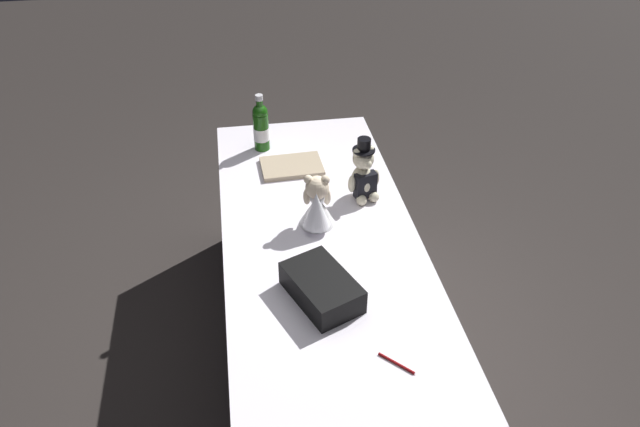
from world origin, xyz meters
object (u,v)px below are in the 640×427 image
(teddy_bear_groom, at_px, (363,175))
(signing_pen, at_px, (398,364))
(teddy_bear_bride, at_px, (317,205))
(champagne_bottle, at_px, (261,126))
(gift_case_black, at_px, (322,287))
(guestbook, at_px, (292,166))

(teddy_bear_groom, relative_size, signing_pen, 2.76)
(teddy_bear_bride, height_order, champagne_bottle, champagne_bottle)
(teddy_bear_bride, bearing_deg, teddy_bear_groom, 126.41)
(teddy_bear_bride, relative_size, gift_case_black, 0.68)
(gift_case_black, relative_size, guestbook, 1.20)
(signing_pen, distance_m, guestbook, 1.22)
(champagne_bottle, distance_m, gift_case_black, 1.09)
(champagne_bottle, xyz_separation_m, gift_case_black, (1.08, 0.12, -0.07))
(champagne_bottle, relative_size, guestbook, 1.01)
(teddy_bear_bride, xyz_separation_m, champagne_bottle, (-0.66, -0.17, 0.02))
(gift_case_black, xyz_separation_m, guestbook, (-0.87, -0.00, -0.04))
(champagne_bottle, bearing_deg, guestbook, 30.55)
(guestbook, bearing_deg, signing_pen, 6.65)
(teddy_bear_groom, distance_m, champagne_bottle, 0.64)
(gift_case_black, bearing_deg, teddy_bear_groom, 154.67)
(signing_pen, bearing_deg, teddy_bear_bride, -169.41)
(teddy_bear_groom, bearing_deg, champagne_bottle, -140.86)
(gift_case_black, bearing_deg, teddy_bear_bride, 173.41)
(champagne_bottle, bearing_deg, teddy_bear_groom, 39.14)
(signing_pen, bearing_deg, champagne_bottle, -167.57)
(teddy_bear_bride, height_order, guestbook, teddy_bear_bride)
(teddy_bear_bride, xyz_separation_m, guestbook, (-0.46, -0.05, -0.09))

